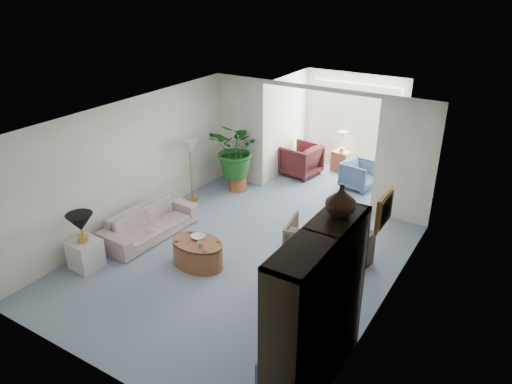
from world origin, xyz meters
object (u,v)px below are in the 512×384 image
Objects in this scene: cabinet_urn at (341,201)px; sunroom_table at (341,161)px; plant_pot at (238,183)px; sunroom_chair_maroon at (301,160)px; coffee_bowl at (198,237)px; wingback_chair at (311,241)px; sunroom_chair_blue at (359,175)px; table_lamp at (80,223)px; end_table at (86,254)px; coffee_table at (198,253)px; floor_lamp at (189,147)px; sofa at (150,223)px; entertainment_cabinet at (317,310)px; ottoman at (281,370)px; framed_picture at (385,210)px; side_table_dark at (356,247)px; coffee_cup at (200,244)px.

cabinet_urn is 0.72× the size of sunroom_table.
plant_pot is 1.77m from sunroom_chair_maroon.
wingback_chair reaches higher than coffee_bowl.
sunroom_chair_blue reaches higher than plant_pot.
end_table is at bearing 0.00° from table_lamp.
sunroom_table reaches higher than coffee_bowl.
coffee_table is at bearing -68.75° from plant_pot.
floor_lamp is 0.51× the size of sunroom_chair_blue.
sofa is 4.48m from entertainment_cabinet.
table_lamp is 4.08m from plant_pot.
end_table is 1.14× the size of table_lamp.
cabinet_urn reaches higher than ottoman.
ottoman is 6.67m from sunroom_chair_maroon.
wingback_chair is 3.26m from plant_pot.
floor_lamp is 3.94m from sunroom_chair_blue.
sunroom_chair_maroon is (-0.33, 4.51, 0.16)m from coffee_table.
entertainment_cabinet is (4.34, -0.20, 0.77)m from end_table.
sunroom_chair_maroon is (-3.09, 5.25, -1.84)m from cabinet_urn.
sunroom_chair_maroon reaches higher than plant_pot.
entertainment_cabinet is 2.40× the size of sunroom_chair_maroon.
side_table_dark is at bearing 122.70° from framed_picture.
coffee_cup reaches higher than ottoman.
ottoman is at bearing 33.18° from sunroom_chair_maroon.
framed_picture is 0.26× the size of sofa.
floor_lamp is at bearing 131.74° from coffee_cup.
plant_pot is 2.80m from sunroom_chair_blue.
floor_lamp reaches higher than end_table.
cabinet_urn is (4.44, -2.69, 0.98)m from floor_lamp.
sofa reaches higher than sunroom_table.
framed_picture is 0.25× the size of entertainment_cabinet.
entertainment_cabinet reaches higher than side_table_dark.
end_table is 0.97× the size of sunroom_table.
end_table is 3.84m from wingback_chair.
table_lamp is at bearing -4.32° from sunroom_chair_maroon.
end_table is 0.53× the size of coffee_table.
side_table_dark is at bearing 93.93° from ottoman.
coffee_cup is at bearing 31.23° from wingback_chair.
cabinet_urn is at bearing -68.70° from sunroom_table.
end_table reaches higher than coffee_table.
plant_pot is (-3.91, 3.70, -2.07)m from cabinet_urn.
sofa is 2.66m from plant_pot.
sunroom_chair_maroon reaches higher than end_table.
table_lamp is 0.54× the size of wingback_chair.
framed_picture is 1.00× the size of end_table.
sofa is 1.36m from coffee_bowl.
coffee_cup is 0.13× the size of wingback_chair.
table_lamp is at bearing -151.44° from coffee_cup.
floor_lamp is at bearing 131.37° from coffee_bowl.
table_lamp is at bearing 0.00° from end_table.
table_lamp is 5.71m from sunroom_chair_maroon.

